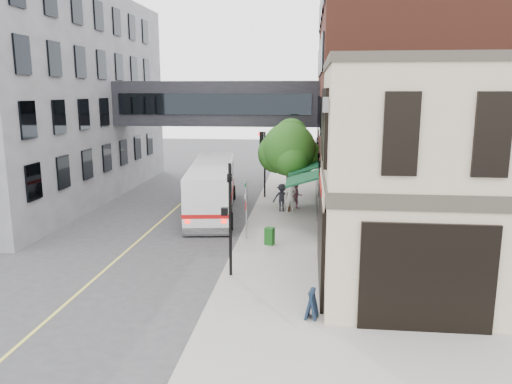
% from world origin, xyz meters
% --- Properties ---
extents(ground, '(120.00, 120.00, 0.00)m').
position_xyz_m(ground, '(0.00, 0.00, 0.00)').
color(ground, '#38383A').
rests_on(ground, ground).
extents(sidewalk_main, '(4.00, 60.00, 0.15)m').
position_xyz_m(sidewalk_main, '(2.00, 14.00, 0.07)').
color(sidewalk_main, gray).
rests_on(sidewalk_main, ground).
extents(corner_building, '(10.19, 8.12, 8.45)m').
position_xyz_m(corner_building, '(8.97, 2.00, 4.21)').
color(corner_building, beige).
rests_on(corner_building, ground).
extents(brick_building, '(13.76, 18.00, 14.00)m').
position_xyz_m(brick_building, '(9.98, 15.00, 6.99)').
color(brick_building, '#522519').
rests_on(brick_building, ground).
extents(opposite_building, '(14.00, 24.00, 14.00)m').
position_xyz_m(opposite_building, '(-17.00, 16.00, 7.00)').
color(opposite_building, slate).
rests_on(opposite_building, ground).
extents(skyway_bridge, '(14.00, 3.18, 3.00)m').
position_xyz_m(skyway_bridge, '(-3.00, 18.00, 6.50)').
color(skyway_bridge, black).
rests_on(skyway_bridge, ground).
extents(traffic_signal_near, '(0.44, 0.22, 4.60)m').
position_xyz_m(traffic_signal_near, '(0.37, 2.00, 2.98)').
color(traffic_signal_near, black).
rests_on(traffic_signal_near, sidewalk_main).
extents(traffic_signal_far, '(0.53, 0.28, 4.50)m').
position_xyz_m(traffic_signal_far, '(0.26, 17.00, 3.34)').
color(traffic_signal_far, black).
rests_on(traffic_signal_far, sidewalk_main).
extents(street_sign_pole, '(0.08, 0.75, 3.00)m').
position_xyz_m(street_sign_pole, '(0.39, 7.00, 1.93)').
color(street_sign_pole, gray).
rests_on(street_sign_pole, sidewalk_main).
extents(street_tree, '(3.80, 3.20, 5.60)m').
position_xyz_m(street_tree, '(2.19, 13.22, 3.91)').
color(street_tree, '#382619').
rests_on(street_tree, sidewalk_main).
extents(lane_marking, '(0.12, 40.00, 0.01)m').
position_xyz_m(lane_marking, '(-5.00, 10.00, 0.01)').
color(lane_marking, '#D8CC4C').
rests_on(lane_marking, ground).
extents(bus, '(3.90, 11.33, 2.99)m').
position_xyz_m(bus, '(-2.46, 12.91, 1.67)').
color(bus, silver).
rests_on(bus, ground).
extents(pedestrian_a, '(0.77, 0.57, 1.93)m').
position_xyz_m(pedestrian_a, '(2.33, 12.81, 1.12)').
color(pedestrian_a, white).
rests_on(pedestrian_a, sidewalk_main).
extents(pedestrian_b, '(0.94, 0.85, 1.57)m').
position_xyz_m(pedestrian_b, '(2.69, 13.70, 0.94)').
color(pedestrian_b, pink).
rests_on(pedestrian_b, sidewalk_main).
extents(pedestrian_c, '(1.18, 0.79, 1.70)m').
position_xyz_m(pedestrian_c, '(1.81, 12.94, 1.00)').
color(pedestrian_c, black).
rests_on(pedestrian_c, sidewalk_main).
extents(newspaper_box, '(0.50, 0.47, 0.83)m').
position_xyz_m(newspaper_box, '(1.61, 6.20, 0.56)').
color(newspaper_box, '#114E14').
rests_on(newspaper_box, sidewalk_main).
extents(sandwich_board, '(0.44, 0.59, 0.95)m').
position_xyz_m(sandwich_board, '(3.60, -1.50, 0.62)').
color(sandwich_board, black).
rests_on(sandwich_board, sidewalk_main).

